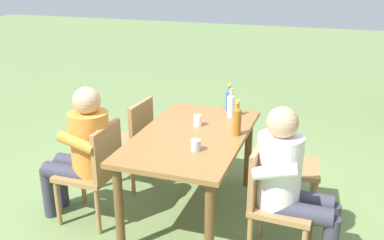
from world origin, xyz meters
name	(u,v)px	position (x,y,z in m)	size (l,w,h in m)	color
ground_plane	(192,213)	(0.00, 0.00, 0.00)	(24.00, 24.00, 0.00)	#6B844C
dining_table	(192,145)	(0.00, 0.00, 0.66)	(1.48, 0.86, 0.76)	olive
chair_near_right	(96,168)	(0.33, -0.73, 0.49)	(0.44, 0.44, 0.87)	#A37547
chair_far_right	(273,196)	(0.33, 0.73, 0.49)	(0.46, 0.46, 0.87)	#A37547
chair_far_left	(284,160)	(-0.33, 0.73, 0.49)	(0.48, 0.48, 0.87)	#A37547
chair_near_left	(131,139)	(-0.33, -0.73, 0.49)	(0.46, 0.46, 0.87)	#A37547
person_in_white_shirt	(82,148)	(0.33, -0.84, 0.66)	(0.47, 0.61, 1.18)	orange
person_in_plaid_shirt	(290,178)	(0.33, 0.84, 0.66)	(0.47, 0.61, 1.18)	white
bottle_amber	(237,120)	(-0.09, 0.36, 0.89)	(0.06, 0.06, 0.30)	#996019
bottle_blue	(229,99)	(-0.68, 0.14, 0.87)	(0.06, 0.06, 0.26)	#2D56A3
bottle_clear	(231,105)	(-0.50, 0.20, 0.88)	(0.06, 0.06, 0.27)	white
cup_white	(198,120)	(-0.19, -0.01, 0.81)	(0.07, 0.07, 0.10)	white
cup_steel	(196,145)	(0.31, 0.13, 0.80)	(0.08, 0.08, 0.09)	#B2B7BC
backpack_by_near_side	(199,132)	(-1.36, -0.37, 0.21)	(0.29, 0.22, 0.43)	maroon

